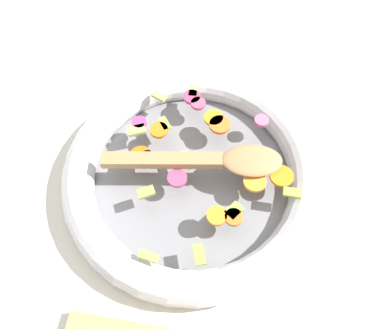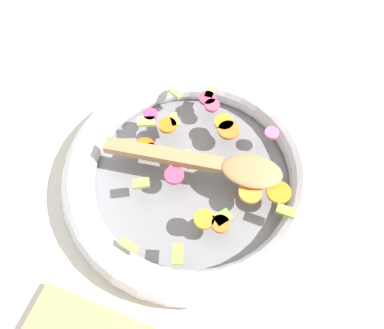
{
  "view_description": "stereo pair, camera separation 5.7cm",
  "coord_description": "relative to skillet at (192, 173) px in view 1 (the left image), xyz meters",
  "views": [
    {
      "loc": [
        0.28,
        0.05,
        0.55
      ],
      "look_at": [
        0.0,
        0.0,
        0.05
      ],
      "focal_mm": 35.0,
      "sensor_mm": 36.0,
      "label": 1
    },
    {
      "loc": [
        0.26,
        0.1,
        0.55
      ],
      "look_at": [
        0.0,
        0.0,
        0.05
      ],
      "focal_mm": 35.0,
      "sensor_mm": 36.0,
      "label": 2
    }
  ],
  "objects": [
    {
      "name": "chopped_vegetables",
      "position": [
        -0.02,
        0.01,
        0.03
      ],
      "size": [
        0.31,
        0.28,
        0.01
      ],
      "color": "orange",
      "rests_on": "skillet"
    },
    {
      "name": "ground_plane",
      "position": [
        0.0,
        0.0,
        -0.02
      ],
      "size": [
        4.0,
        4.0,
        0.0
      ],
      "primitive_type": "plane",
      "color": "silver"
    },
    {
      "name": "wooden_spoon",
      "position": [
        -0.0,
        0.03,
        0.04
      ],
      "size": [
        0.08,
        0.27,
        0.01
      ],
      "color": "#A87F51",
      "rests_on": "chopped_vegetables"
    },
    {
      "name": "skillet",
      "position": [
        0.0,
        0.0,
        0.0
      ],
      "size": [
        0.41,
        0.41,
        0.05
      ],
      "color": "slate",
      "rests_on": "ground_plane"
    }
  ]
}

